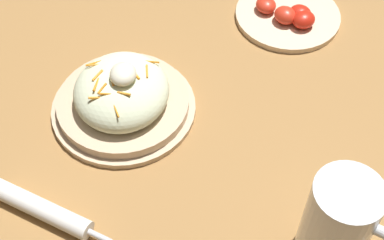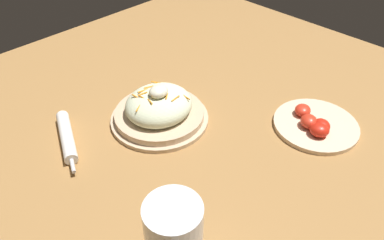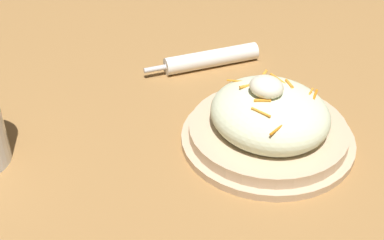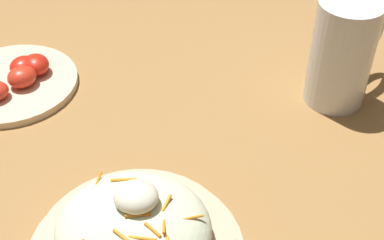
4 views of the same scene
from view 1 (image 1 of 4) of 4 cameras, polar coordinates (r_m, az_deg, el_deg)
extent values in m
plane|color=#9E703D|center=(0.89, 1.37, 1.51)|extent=(1.43, 1.43, 0.00)
cylinder|color=#D1B28E|center=(0.89, -7.06, 1.26)|extent=(0.23, 0.23, 0.01)
cylinder|color=#D1B28E|center=(0.88, -7.14, 1.81)|extent=(0.21, 0.21, 0.02)
ellipsoid|color=beige|center=(0.86, -7.32, 2.98)|extent=(0.16, 0.15, 0.07)
cylinder|color=orange|center=(0.87, -10.06, 5.64)|extent=(0.01, 0.02, 0.01)
cylinder|color=orange|center=(0.82, -9.92, 2.28)|extent=(0.01, 0.02, 0.01)
cylinder|color=orange|center=(0.82, -9.30, 3.26)|extent=(0.02, 0.01, 0.01)
cylinder|color=orange|center=(0.83, -8.26, 4.20)|extent=(0.03, 0.01, 0.01)
cylinder|color=orange|center=(0.80, -7.88, 1.00)|extent=(0.02, 0.01, 0.01)
cylinder|color=orange|center=(0.82, -9.00, 2.68)|extent=(0.01, 0.02, 0.01)
cylinder|color=orange|center=(0.84, -9.75, 4.59)|extent=(0.02, 0.02, 0.01)
cylinder|color=orange|center=(0.84, -5.88, 4.72)|extent=(0.02, 0.02, 0.01)
cylinder|color=orange|center=(0.84, -4.72, 4.86)|extent=(0.03, 0.01, 0.00)
cylinder|color=orange|center=(0.83, -9.90, 3.63)|extent=(0.03, 0.01, 0.01)
cylinder|color=orange|center=(0.87, -10.17, 5.79)|extent=(0.01, 0.02, 0.00)
cylinder|color=orange|center=(0.87, -4.24, 6.03)|extent=(0.00, 0.03, 0.01)
cylinder|color=orange|center=(0.81, -7.07, 2.74)|extent=(0.01, 0.02, 0.01)
ellipsoid|color=#EFEACC|center=(0.83, -7.15, 4.73)|extent=(0.04, 0.04, 0.02)
cylinder|color=white|center=(0.71, 14.77, -10.36)|extent=(0.09, 0.09, 0.15)
cylinder|color=orange|center=(0.74, 14.18, -11.75)|extent=(0.08, 0.08, 0.08)
cylinder|color=white|center=(0.70, 14.90, -10.04)|extent=(0.08, 0.08, 0.01)
cylinder|color=white|center=(0.80, -15.42, -8.82)|extent=(0.09, 0.16, 0.03)
cylinder|color=silver|center=(0.76, -9.49, -11.85)|extent=(0.02, 0.04, 0.01)
cylinder|color=beige|center=(1.06, 9.87, 10.63)|extent=(0.19, 0.19, 0.01)
ellipsoid|color=red|center=(1.04, 11.14, 10.79)|extent=(0.05, 0.05, 0.03)
ellipsoid|color=red|center=(1.02, 11.48, 10.16)|extent=(0.06, 0.06, 0.03)
ellipsoid|color=red|center=(1.05, 7.66, 11.71)|extent=(0.05, 0.05, 0.02)
ellipsoid|color=red|center=(1.03, 9.63, 10.65)|extent=(0.06, 0.06, 0.03)
camera|label=2|loc=(0.44, 67.76, 0.94)|focal=34.72mm
camera|label=3|loc=(0.98, 26.53, 33.05)|focal=49.79mm
camera|label=4|loc=(0.69, -44.59, 22.04)|focal=51.10mm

